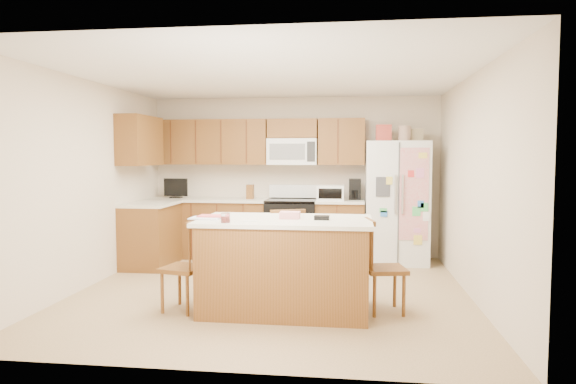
# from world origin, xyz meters

# --- Properties ---
(ground) EXTENTS (4.50, 4.50, 0.00)m
(ground) POSITION_xyz_m (0.00, 0.00, 0.00)
(ground) COLOR olive
(ground) RESTS_ON ground
(room_shell) EXTENTS (4.60, 4.60, 2.52)m
(room_shell) POSITION_xyz_m (0.00, 0.00, 1.44)
(room_shell) COLOR beige
(room_shell) RESTS_ON ground
(cabinetry) EXTENTS (3.36, 1.56, 2.15)m
(cabinetry) POSITION_xyz_m (-0.98, 1.79, 0.91)
(cabinetry) COLOR brown
(cabinetry) RESTS_ON ground
(stove) EXTENTS (0.76, 0.65, 1.13)m
(stove) POSITION_xyz_m (0.00, 1.94, 0.47)
(stove) COLOR black
(stove) RESTS_ON ground
(refrigerator) EXTENTS (0.90, 0.79, 2.04)m
(refrigerator) POSITION_xyz_m (1.57, 1.87, 0.92)
(refrigerator) COLOR white
(refrigerator) RESTS_ON ground
(island) EXTENTS (1.82, 1.02, 1.04)m
(island) POSITION_xyz_m (0.25, -0.70, 0.48)
(island) COLOR brown
(island) RESTS_ON ground
(windsor_chair_left) EXTENTS (0.46, 0.48, 0.94)m
(windsor_chair_left) POSITION_xyz_m (-0.77, -0.83, 0.44)
(windsor_chair_left) COLOR brown
(windsor_chair_left) RESTS_ON ground
(windsor_chair_back) EXTENTS (0.55, 0.54, 0.98)m
(windsor_chair_back) POSITION_xyz_m (0.15, -0.01, 0.47)
(windsor_chair_back) COLOR brown
(windsor_chair_back) RESTS_ON ground
(windsor_chair_right) EXTENTS (0.46, 0.48, 0.95)m
(windsor_chair_right) POSITION_xyz_m (1.24, -0.62, 0.45)
(windsor_chair_right) COLOR brown
(windsor_chair_right) RESTS_ON ground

